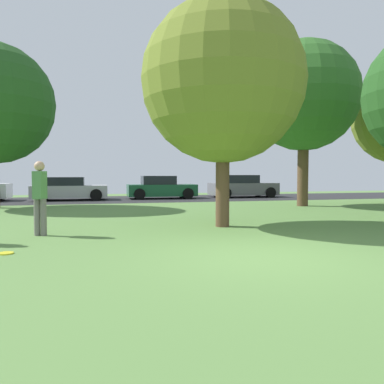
{
  "coord_description": "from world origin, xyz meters",
  "views": [
    {
      "loc": [
        -2.85,
        -6.15,
        1.46
      ],
      "look_at": [
        0.0,
        5.23,
        0.9
      ],
      "focal_mm": 35.43,
      "sensor_mm": 36.0,
      "label": 1
    }
  ],
  "objects_px": {
    "person_bystander": "(40,194)",
    "parked_car_green": "(161,188)",
    "oak_tree_right": "(223,82)",
    "birch_tree_lone": "(304,96)",
    "frisbee_disc": "(6,253)",
    "parked_car_silver": "(69,189)",
    "parked_car_grey": "(242,187)"
  },
  "relations": [
    {
      "from": "person_bystander",
      "to": "parked_car_green",
      "type": "relative_size",
      "value": 0.44
    },
    {
      "from": "oak_tree_right",
      "to": "person_bystander",
      "type": "bearing_deg",
      "value": -174.71
    },
    {
      "from": "birch_tree_lone",
      "to": "frisbee_disc",
      "type": "relative_size",
      "value": 27.62
    },
    {
      "from": "parked_car_green",
      "to": "birch_tree_lone",
      "type": "bearing_deg",
      "value": -51.4
    },
    {
      "from": "parked_car_silver",
      "to": "parked_car_grey",
      "type": "xyz_separation_m",
      "value": [
        10.43,
        0.23,
        0.05
      ]
    },
    {
      "from": "oak_tree_right",
      "to": "parked_car_green",
      "type": "bearing_deg",
      "value": 88.53
    },
    {
      "from": "oak_tree_right",
      "to": "person_bystander",
      "type": "distance_m",
      "value": 5.58
    },
    {
      "from": "birch_tree_lone",
      "to": "parked_car_grey",
      "type": "distance_m",
      "value": 8.14
    },
    {
      "from": "parked_car_grey",
      "to": "parked_car_silver",
      "type": "bearing_deg",
      "value": -178.75
    },
    {
      "from": "oak_tree_right",
      "to": "parked_car_silver",
      "type": "height_order",
      "value": "oak_tree_right"
    },
    {
      "from": "parked_car_green",
      "to": "parked_car_grey",
      "type": "distance_m",
      "value": 5.22
    },
    {
      "from": "birch_tree_lone",
      "to": "person_bystander",
      "type": "bearing_deg",
      "value": -150.11
    },
    {
      "from": "oak_tree_right",
      "to": "parked_car_silver",
      "type": "xyz_separation_m",
      "value": [
        -4.89,
        12.22,
        -3.38
      ]
    },
    {
      "from": "person_bystander",
      "to": "parked_car_grey",
      "type": "distance_m",
      "value": 16.45
    },
    {
      "from": "birch_tree_lone",
      "to": "parked_car_silver",
      "type": "distance_m",
      "value": 13.28
    },
    {
      "from": "birch_tree_lone",
      "to": "parked_car_green",
      "type": "distance_m",
      "value": 9.71
    },
    {
      "from": "oak_tree_right",
      "to": "parked_car_silver",
      "type": "relative_size",
      "value": 1.54
    },
    {
      "from": "frisbee_disc",
      "to": "parked_car_green",
      "type": "height_order",
      "value": "parked_car_green"
    },
    {
      "from": "person_bystander",
      "to": "parked_car_grey",
      "type": "height_order",
      "value": "person_bystander"
    },
    {
      "from": "birch_tree_lone",
      "to": "oak_tree_right",
      "type": "distance_m",
      "value": 8.05
    },
    {
      "from": "oak_tree_right",
      "to": "frisbee_disc",
      "type": "bearing_deg",
      "value": -153.61
    },
    {
      "from": "person_bystander",
      "to": "parked_car_green",
      "type": "bearing_deg",
      "value": -3.11
    },
    {
      "from": "frisbee_disc",
      "to": "parked_car_grey",
      "type": "bearing_deg",
      "value": 54.79
    },
    {
      "from": "parked_car_grey",
      "to": "parked_car_green",
      "type": "bearing_deg",
      "value": -178.84
    },
    {
      "from": "person_bystander",
      "to": "parked_car_grey",
      "type": "bearing_deg",
      "value": -20.14
    },
    {
      "from": "birch_tree_lone",
      "to": "parked_car_grey",
      "type": "xyz_separation_m",
      "value": [
        -0.2,
        6.89,
        -4.32
      ]
    },
    {
      "from": "person_bystander",
      "to": "parked_car_grey",
      "type": "relative_size",
      "value": 0.42
    },
    {
      "from": "person_bystander",
      "to": "parked_car_grey",
      "type": "xyz_separation_m",
      "value": [
        10.22,
        12.88,
        -0.34
      ]
    },
    {
      "from": "frisbee_disc",
      "to": "parked_car_green",
      "type": "bearing_deg",
      "value": 70.24
    },
    {
      "from": "birch_tree_lone",
      "to": "parked_car_green",
      "type": "xyz_separation_m",
      "value": [
        -5.42,
        6.79,
        -4.34
      ]
    },
    {
      "from": "oak_tree_right",
      "to": "frisbee_disc",
      "type": "xyz_separation_m",
      "value": [
        -5.01,
        -2.49,
        -3.97
      ]
    },
    {
      "from": "parked_car_silver",
      "to": "parked_car_green",
      "type": "height_order",
      "value": "parked_car_green"
    }
  ]
}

